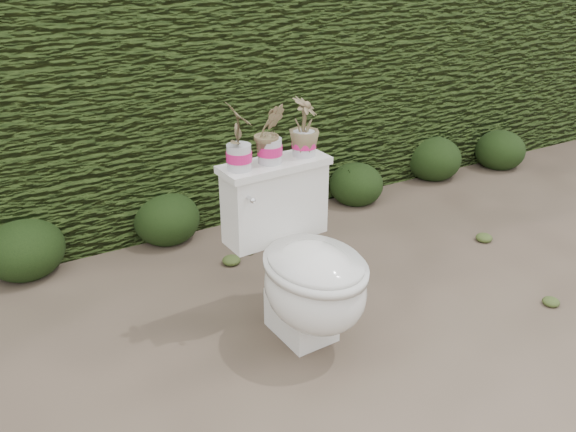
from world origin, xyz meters
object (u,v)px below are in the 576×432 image
toilet (304,268)px  potted_plant_left (238,138)px  potted_plant_center (270,135)px  potted_plant_right (304,129)px

toilet → potted_plant_left: potted_plant_left is taller
toilet → potted_plant_center: size_ratio=3.11×
potted_plant_left → potted_plant_right: 0.33m
potted_plant_center → potted_plant_right: size_ratio=1.01×
toilet → potted_plant_left: 0.63m
toilet → potted_plant_center: (-0.04, 0.24, 0.55)m
potted_plant_right → potted_plant_left: bearing=134.2°
potted_plant_left → potted_plant_center: 0.15m
potted_plant_center → potted_plant_right: potted_plant_center is taller
toilet → potted_plant_right: size_ratio=3.14×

